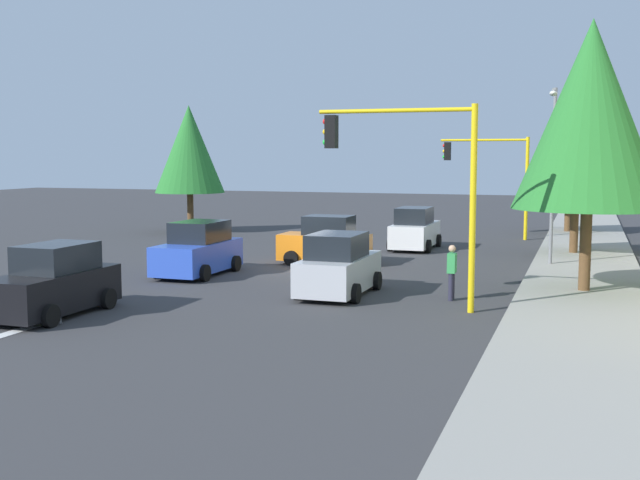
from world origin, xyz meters
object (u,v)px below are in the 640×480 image
object	(u,v)px
car_blue	(198,251)
car_white	(415,230)
car_black	(54,283)
pedestrian_crossing	(452,271)
tree_roadside_mid	(577,147)
tree_roadside_near	(590,115)
car_orange	(326,242)
traffic_signal_near_left	(410,166)
street_lamp_curbside	(553,157)
tree_roadside_far	(570,157)
traffic_signal_far_left	(491,167)
tree_opposite_side	(189,149)
car_silver	(338,267)

from	to	relation	value
car_blue	car_white	bearing A→B (deg)	150.39
car_black	pedestrian_crossing	size ratio (longest dim) A/B	2.44
tree_roadside_mid	tree_roadside_near	bearing A→B (deg)	2.86
tree_roadside_near	car_orange	distance (m)	11.77
traffic_signal_near_left	car_blue	world-z (taller)	traffic_signal_near_left
traffic_signal_near_left	car_white	distance (m)	14.83
street_lamp_curbside	tree_roadside_far	distance (m)	14.39
traffic_signal_far_left	car_blue	xyz separation A→B (m)	(16.22, -8.69, -2.90)
tree_opposite_side	pedestrian_crossing	xyz separation A→B (m)	(16.32, 17.67, -3.82)
pedestrian_crossing	tree_roadside_far	bearing A→B (deg)	172.78
traffic_signal_far_left	tree_roadside_far	bearing A→B (deg)	136.05
tree_roadside_mid	tree_roadside_near	distance (m)	10.05
tree_roadside_mid	car_white	xyz separation A→B (m)	(-0.20, -7.13, -3.84)
tree_roadside_far	car_blue	bearing A→B (deg)	-31.83
car_white	car_black	size ratio (longest dim) A/B	0.99
tree_roadside_mid	tree_roadside_far	world-z (taller)	tree_roadside_mid
tree_roadside_near	car_orange	xyz separation A→B (m)	(-4.00, -9.99, -4.76)
car_blue	traffic_signal_near_left	bearing A→B (deg)	66.68
car_orange	car_white	distance (m)	6.63
car_blue	tree_roadside_mid	bearing A→B (deg)	128.07
tree_roadside_mid	pedestrian_crossing	xyz separation A→B (m)	(12.32, -3.33, -3.83)
street_lamp_curbside	tree_roadside_far	bearing A→B (deg)	178.81
tree_roadside_far	tree_roadside_mid	bearing A→B (deg)	2.86
car_orange	tree_roadside_near	bearing A→B (deg)	68.18
car_black	street_lamp_curbside	bearing A→B (deg)	137.49
tree_roadside_mid	car_black	xyz separation A→B (m)	(18.10, -13.37, -3.84)
traffic_signal_far_left	car_white	world-z (taller)	traffic_signal_far_left
car_blue	car_black	distance (m)	7.89
car_silver	traffic_signal_near_left	bearing A→B (deg)	60.51
car_white	tree_roadside_mid	bearing A→B (deg)	88.43
street_lamp_curbside	car_black	xyz separation A→B (m)	(13.71, -12.57, -3.45)
car_blue	car_white	world-z (taller)	same
tree_roadside_near	car_black	size ratio (longest dim) A/B	2.07
car_orange	pedestrian_crossing	distance (m)	8.83
car_black	car_silver	bearing A→B (deg)	130.66
car_orange	car_blue	xyz separation A→B (m)	(4.22, -3.56, 0.00)
tree_roadside_near	car_silver	bearing A→B (deg)	-71.08
traffic_signal_near_left	traffic_signal_far_left	size ratio (longest dim) A/B	1.09
tree_roadside_far	car_white	world-z (taller)	tree_roadside_far
car_black	car_orange	bearing A→B (deg)	162.24
tree_roadside_far	car_white	xyz separation A→B (m)	(9.80, -6.63, -3.43)
car_silver	pedestrian_crossing	bearing A→B (deg)	93.43
street_lamp_curbside	car_silver	distance (m)	10.73
tree_roadside_mid	tree_opposite_side	distance (m)	21.38
street_lamp_curbside	tree_roadside_mid	world-z (taller)	tree_roadside_mid
traffic_signal_near_left	street_lamp_curbside	distance (m)	10.22
traffic_signal_far_left	street_lamp_curbside	world-z (taller)	street_lamp_curbside
car_silver	pedestrian_crossing	xyz separation A→B (m)	(-0.21, 3.56, 0.01)
tree_roadside_mid	street_lamp_curbside	bearing A→B (deg)	-10.33
tree_roadside_far	car_blue	world-z (taller)	tree_roadside_far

